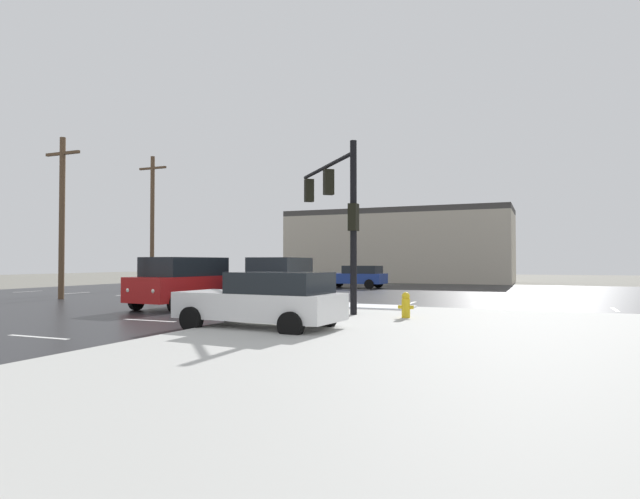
{
  "coord_description": "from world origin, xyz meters",
  "views": [
    {
      "loc": [
        11.44,
        -23.38,
        1.87
      ],
      "look_at": [
        -1.53,
        7.54,
        2.65
      ],
      "focal_mm": 29.83,
      "sensor_mm": 36.0,
      "label": 1
    }
  ],
  "objects_px": {
    "suv_silver": "(184,272)",
    "utility_pole_far": "(152,220)",
    "suv_red": "(185,281)",
    "traffic_signal_mast": "(337,202)",
    "sedan_white": "(264,300)",
    "fire_hydrant": "(406,305)",
    "suv_navy": "(281,280)",
    "utility_pole_mid": "(62,214)",
    "sedan_tan": "(287,275)",
    "sedan_blue": "(356,276)"
  },
  "relations": [
    {
      "from": "traffic_signal_mast",
      "to": "sedan_tan",
      "type": "height_order",
      "value": "traffic_signal_mast"
    },
    {
      "from": "traffic_signal_mast",
      "to": "fire_hydrant",
      "type": "height_order",
      "value": "traffic_signal_mast"
    },
    {
      "from": "suv_navy",
      "to": "sedan_white",
      "type": "bearing_deg",
      "value": 17.74
    },
    {
      "from": "sedan_white",
      "to": "suv_silver",
      "type": "distance_m",
      "value": 27.07
    },
    {
      "from": "traffic_signal_mast",
      "to": "suv_red",
      "type": "relative_size",
      "value": 1.16
    },
    {
      "from": "suv_navy",
      "to": "utility_pole_far",
      "type": "xyz_separation_m",
      "value": [
        -14.18,
        8.59,
        3.65
      ]
    },
    {
      "from": "fire_hydrant",
      "to": "suv_silver",
      "type": "relative_size",
      "value": 0.16
    },
    {
      "from": "fire_hydrant",
      "to": "sedan_tan",
      "type": "bearing_deg",
      "value": 124.71
    },
    {
      "from": "sedan_white",
      "to": "suv_red",
      "type": "height_order",
      "value": "suv_red"
    },
    {
      "from": "sedan_tan",
      "to": "suv_silver",
      "type": "relative_size",
      "value": 0.93
    },
    {
      "from": "fire_hydrant",
      "to": "sedan_white",
      "type": "height_order",
      "value": "sedan_white"
    },
    {
      "from": "sedan_white",
      "to": "utility_pole_mid",
      "type": "height_order",
      "value": "utility_pole_mid"
    },
    {
      "from": "sedan_blue",
      "to": "sedan_tan",
      "type": "bearing_deg",
      "value": -8.91
    },
    {
      "from": "fire_hydrant",
      "to": "utility_pole_mid",
      "type": "xyz_separation_m",
      "value": [
        -18.18,
        3.18,
        3.72
      ]
    },
    {
      "from": "fire_hydrant",
      "to": "utility_pole_far",
      "type": "distance_m",
      "value": 24.47
    },
    {
      "from": "sedan_white",
      "to": "sedan_blue",
      "type": "distance_m",
      "value": 23.61
    },
    {
      "from": "traffic_signal_mast",
      "to": "suv_red",
      "type": "xyz_separation_m",
      "value": [
        -6.51,
        -0.09,
        -2.92
      ]
    },
    {
      "from": "fire_hydrant",
      "to": "suv_red",
      "type": "relative_size",
      "value": 0.16
    },
    {
      "from": "suv_navy",
      "to": "utility_pole_mid",
      "type": "distance_m",
      "value": 12.26
    },
    {
      "from": "utility_pole_far",
      "to": "suv_navy",
      "type": "bearing_deg",
      "value": -31.23
    },
    {
      "from": "sedan_white",
      "to": "suv_red",
      "type": "xyz_separation_m",
      "value": [
        -6.42,
        5.12,
        0.24
      ]
    },
    {
      "from": "suv_red",
      "to": "utility_pole_far",
      "type": "xyz_separation_m",
      "value": [
        -11.19,
        11.19,
        3.65
      ]
    },
    {
      "from": "utility_pole_far",
      "to": "utility_pole_mid",
      "type": "bearing_deg",
      "value": -75.93
    },
    {
      "from": "sedan_white",
      "to": "sedan_blue",
      "type": "relative_size",
      "value": 1.0
    },
    {
      "from": "suv_red",
      "to": "utility_pole_mid",
      "type": "relative_size",
      "value": 0.61
    },
    {
      "from": "sedan_tan",
      "to": "suv_red",
      "type": "relative_size",
      "value": 0.94
    },
    {
      "from": "traffic_signal_mast",
      "to": "utility_pole_far",
      "type": "distance_m",
      "value": 20.9
    },
    {
      "from": "traffic_signal_mast",
      "to": "utility_pole_mid",
      "type": "height_order",
      "value": "utility_pole_mid"
    },
    {
      "from": "sedan_tan",
      "to": "sedan_white",
      "type": "bearing_deg",
      "value": 30.24
    },
    {
      "from": "sedan_tan",
      "to": "utility_pole_mid",
      "type": "xyz_separation_m",
      "value": [
        -3.9,
        -17.44,
        3.4
      ]
    },
    {
      "from": "utility_pole_far",
      "to": "suv_silver",
      "type": "bearing_deg",
      "value": 94.78
    },
    {
      "from": "traffic_signal_mast",
      "to": "suv_red",
      "type": "bearing_deg",
      "value": 49.65
    },
    {
      "from": "sedan_tan",
      "to": "utility_pole_far",
      "type": "distance_m",
      "value": 10.89
    },
    {
      "from": "suv_red",
      "to": "fire_hydrant",
      "type": "bearing_deg",
      "value": 85.79
    },
    {
      "from": "suv_navy",
      "to": "sedan_blue",
      "type": "relative_size",
      "value": 1.08
    },
    {
      "from": "suv_red",
      "to": "sedan_tan",
      "type": "bearing_deg",
      "value": -161.23
    },
    {
      "from": "utility_pole_far",
      "to": "sedan_blue",
      "type": "bearing_deg",
      "value": 28.53
    },
    {
      "from": "sedan_tan",
      "to": "suv_silver",
      "type": "xyz_separation_m",
      "value": [
        -6.59,
        -4.05,
        0.24
      ]
    },
    {
      "from": "sedan_white",
      "to": "fire_hydrant",
      "type": "bearing_deg",
      "value": -124.03
    },
    {
      "from": "suv_silver",
      "to": "utility_pole_far",
      "type": "bearing_deg",
      "value": -1.41
    },
    {
      "from": "traffic_signal_mast",
      "to": "utility_pole_mid",
      "type": "distance_m",
      "value": 15.42
    },
    {
      "from": "traffic_signal_mast",
      "to": "utility_pole_far",
      "type": "height_order",
      "value": "utility_pole_far"
    },
    {
      "from": "fire_hydrant",
      "to": "suv_silver",
      "type": "height_order",
      "value": "suv_silver"
    },
    {
      "from": "fire_hydrant",
      "to": "utility_pole_mid",
      "type": "height_order",
      "value": "utility_pole_mid"
    },
    {
      "from": "fire_hydrant",
      "to": "sedan_tan",
      "type": "relative_size",
      "value": 0.17
    },
    {
      "from": "fire_hydrant",
      "to": "suv_navy",
      "type": "xyz_separation_m",
      "value": [
        -6.37,
        4.02,
        0.55
      ]
    },
    {
      "from": "traffic_signal_mast",
      "to": "sedan_white",
      "type": "xyz_separation_m",
      "value": [
        -0.09,
        -5.22,
        -3.16
      ]
    },
    {
      "from": "fire_hydrant",
      "to": "utility_pole_far",
      "type": "height_order",
      "value": "utility_pole_far"
    },
    {
      "from": "suv_red",
      "to": "suv_silver",
      "type": "distance_m",
      "value": 19.03
    },
    {
      "from": "utility_pole_mid",
      "to": "sedan_white",
      "type": "bearing_deg",
      "value": -24.33
    }
  ]
}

